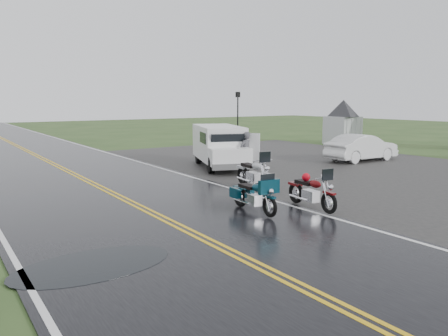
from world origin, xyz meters
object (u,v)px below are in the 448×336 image
(motorcycle_teal, at_px, (270,198))
(lamp_post_far_right, at_px, (238,119))
(van_white, at_px, (211,151))
(motorcycle_red, at_px, (329,194))
(person_at_van, at_px, (246,153))
(motorcycle_silver, at_px, (266,175))
(sedan_white, at_px, (362,148))
(visitor_center, at_px, (343,111))

(motorcycle_teal, height_order, lamp_post_far_right, lamp_post_far_right)
(lamp_post_far_right, bearing_deg, van_white, -131.90)
(motorcycle_red, bearing_deg, person_at_van, 77.79)
(motorcycle_silver, distance_m, sedan_white, 10.10)
(lamp_post_far_right, bearing_deg, motorcycle_silver, -122.25)
(motorcycle_red, relative_size, motorcycle_silver, 0.89)
(motorcycle_teal, relative_size, lamp_post_far_right, 0.53)
(visitor_center, height_order, van_white, visitor_center)
(visitor_center, bearing_deg, person_at_van, -155.07)
(sedan_white, bearing_deg, motorcycle_red, 125.76)
(van_white, relative_size, sedan_white, 1.22)
(person_at_van, bearing_deg, motorcycle_teal, 44.44)
(motorcycle_red, xyz_separation_m, lamp_post_far_right, (8.41, 15.90, 1.27))
(motorcycle_silver, bearing_deg, motorcycle_teal, -118.74)
(lamp_post_far_right, bearing_deg, sedan_white, -81.75)
(visitor_center, bearing_deg, motorcycle_red, -140.06)
(motorcycle_red, xyz_separation_m, van_white, (1.03, 7.68, 0.39))
(motorcycle_red, xyz_separation_m, sedan_white, (9.75, 6.69, 0.08))
(motorcycle_red, relative_size, lamp_post_far_right, 0.55)
(visitor_center, distance_m, person_at_van, 15.02)
(motorcycle_silver, height_order, sedan_white, sedan_white)
(sedan_white, bearing_deg, motorcycle_teal, 119.40)
(van_white, bearing_deg, person_at_van, 0.40)
(motorcycle_red, relative_size, person_at_van, 1.17)
(van_white, bearing_deg, motorcycle_red, -76.71)
(sedan_white, relative_size, lamp_post_far_right, 1.11)
(sedan_white, distance_m, lamp_post_far_right, 9.39)
(lamp_post_far_right, bearing_deg, motorcycle_red, -117.87)
(van_white, distance_m, sedan_white, 8.77)
(van_white, distance_m, person_at_van, 1.56)
(motorcycle_red, xyz_separation_m, person_at_van, (2.49, 7.14, 0.28))
(motorcycle_teal, bearing_deg, sedan_white, 31.21)
(visitor_center, relative_size, person_at_van, 9.00)
(motorcycle_red, height_order, motorcycle_teal, motorcycle_red)
(motorcycle_teal, bearing_deg, visitor_center, 39.10)
(van_white, height_order, lamp_post_far_right, lamp_post_far_right)
(person_at_van, distance_m, sedan_white, 7.27)
(person_at_van, relative_size, sedan_white, 0.43)
(motorcycle_red, bearing_deg, visitor_center, 46.98)
(motorcycle_red, bearing_deg, sedan_white, 41.50)
(motorcycle_red, bearing_deg, motorcycle_teal, 164.76)
(lamp_post_far_right, bearing_deg, visitor_center, -17.91)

